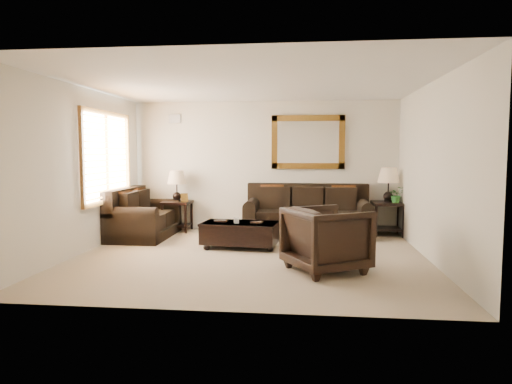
# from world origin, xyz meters

# --- Properties ---
(room) EXTENTS (5.51, 5.01, 2.71)m
(room) POSITION_xyz_m (0.00, 0.00, 1.35)
(room) COLOR #83775A
(room) RESTS_ON ground
(window) EXTENTS (0.07, 1.96, 1.66)m
(window) POSITION_xyz_m (-2.70, 0.90, 1.55)
(window) COLOR white
(window) RESTS_ON room
(mirror) EXTENTS (1.50, 0.06, 1.10)m
(mirror) POSITION_xyz_m (0.91, 2.47, 1.85)
(mirror) COLOR #4C250F
(mirror) RESTS_ON room
(air_vent) EXTENTS (0.25, 0.02, 0.18)m
(air_vent) POSITION_xyz_m (-1.90, 2.48, 2.35)
(air_vent) COLOR #999999
(air_vent) RESTS_ON room
(sofa) EXTENTS (2.45, 1.06, 1.00)m
(sofa) POSITION_xyz_m (0.91, 2.02, 0.36)
(sofa) COLOR black
(sofa) RESTS_ON room
(loveseat) EXTENTS (1.00, 1.69, 0.95)m
(loveseat) POSITION_xyz_m (-2.29, 1.45, 0.35)
(loveseat) COLOR black
(loveseat) RESTS_ON room
(end_table_left) EXTENTS (0.57, 0.57, 1.26)m
(end_table_left) POSITION_xyz_m (-1.79, 2.17, 0.82)
(end_table_left) COLOR black
(end_table_left) RESTS_ON room
(end_table_right) EXTENTS (0.61, 0.61, 1.34)m
(end_table_right) POSITION_xyz_m (2.49, 2.16, 0.88)
(end_table_right) COLOR black
(end_table_right) RESTS_ON room
(coffee_table) EXTENTS (1.36, 0.84, 0.55)m
(coffee_table) POSITION_xyz_m (-0.24, 0.66, 0.27)
(coffee_table) COLOR black
(coffee_table) RESTS_ON room
(armchair) EXTENTS (1.25, 1.28, 0.98)m
(armchair) POSITION_xyz_m (1.16, -0.76, 0.49)
(armchair) COLOR black
(armchair) RESTS_ON floor
(potted_plant) EXTENTS (0.38, 0.39, 0.24)m
(potted_plant) POSITION_xyz_m (2.63, 2.04, 0.79)
(potted_plant) COLOR #205C1F
(potted_plant) RESTS_ON end_table_right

